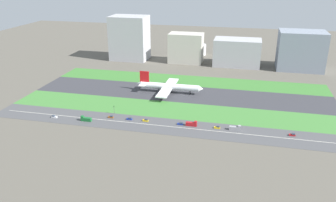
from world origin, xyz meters
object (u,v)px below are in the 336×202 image
at_px(truck_2, 235,128).
at_px(hangar_building, 186,48).
at_px(car_3, 181,124).
at_px(office_tower, 237,52).
at_px(airliner, 168,86).
at_px(truck_1, 192,124).
at_px(traffic_light, 114,109).
at_px(car_2, 146,120).
at_px(car_0, 217,127).
at_px(car_1, 130,119).
at_px(cargo_warehouse, 301,51).
at_px(car_6, 111,117).
at_px(car_5, 292,135).
at_px(car_4, 54,117).
at_px(terminal_building, 130,38).
at_px(truck_0, 86,119).
at_px(fuel_tank_west, 199,49).

height_order(truck_2, hangar_building, hangar_building).
relative_size(car_3, office_tower, 0.08).
bearing_deg(office_tower, airliner, -117.46).
distance_m(truck_1, traffic_light, 66.09).
bearing_deg(truck_2, office_tower, 92.34).
distance_m(car_2, truck_1, 36.30).
relative_size(airliner, car_2, 14.77).
relative_size(car_0, car_3, 1.00).
distance_m(car_3, office_tower, 185.72).
distance_m(car_0, office_tower, 182.73).
height_order(truck_1, car_3, truck_1).
xyz_separation_m(car_1, cargo_warehouse, (147.10, 182.00, 21.40)).
relative_size(truck_2, car_6, 1.91).
bearing_deg(truck_2, hangar_building, 111.13).
distance_m(car_0, hangar_building, 191.56).
xyz_separation_m(truck_1, cargo_warehouse, (97.51, 182.00, 20.65)).
height_order(car_5, truck_1, truck_1).
xyz_separation_m(truck_1, office_tower, (25.12, 182.00, 14.51)).
distance_m(car_0, car_4, 129.45).
relative_size(airliner, terminal_building, 1.17).
height_order(car_1, terminal_building, terminal_building).
xyz_separation_m(truck_0, office_tower, (107.16, 192.00, 14.51)).
bearing_deg(car_1, car_3, 0.00).
xyz_separation_m(car_4, truck_1, (109.63, 10.00, 0.75)).
relative_size(truck_2, truck_0, 1.00).
height_order(car_1, truck_0, truck_0).
relative_size(truck_2, car_5, 1.91).
xyz_separation_m(car_4, car_6, (44.38, 10.00, 0.00)).
relative_size(car_5, fuel_tank_west, 0.25).
bearing_deg(office_tower, fuel_tank_west, 139.05).
relative_size(truck_1, fuel_tank_west, 0.47).
bearing_deg(truck_0, office_tower, -119.17).
bearing_deg(fuel_tank_west, truck_1, -83.28).
xyz_separation_m(car_2, traffic_light, (-29.26, 7.99, 3.37)).
distance_m(car_4, car_3, 101.53).
bearing_deg(car_6, car_0, 0.00).
distance_m(car_5, traffic_light, 138.67).
bearing_deg(car_3, truck_0, -172.25).
xyz_separation_m(airliner, hangar_building, (-3.65, 114.00, 12.09)).
bearing_deg(car_2, hangar_building, 90.46).
xyz_separation_m(car_0, truck_2, (13.14, -0.00, 0.75)).
bearing_deg(traffic_light, car_0, -5.37).
relative_size(car_2, fuel_tank_west, 0.25).
distance_m(truck_1, terminal_building, 214.90).
bearing_deg(truck_0, hangar_building, -102.99).
distance_m(truck_2, traffic_light, 98.49).
height_order(car_1, fuel_tank_west, fuel_tank_west).
distance_m(car_1, car_4, 60.87).
xyz_separation_m(car_4, car_5, (182.47, 10.00, 0.00)).
distance_m(car_1, car_3, 41.00).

